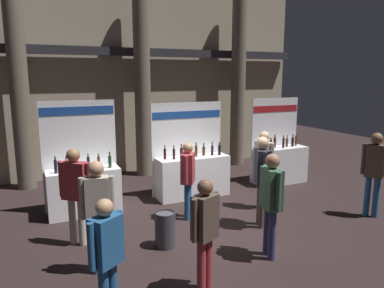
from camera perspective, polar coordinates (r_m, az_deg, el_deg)
ground_plane at (r=7.58m, az=2.42°, el=-12.54°), size 24.00×24.00×0.00m
hall_colonnade at (r=11.48m, az=-8.71°, el=12.05°), size 11.10×1.07×6.69m
exhibitor_booth_0 at (r=8.33m, az=-16.64°, el=-6.33°), size 1.60×0.66×2.46m
exhibitor_booth_1 at (r=9.12m, az=-0.02°, el=-4.46°), size 1.90×0.66×2.33m
exhibitor_booth_2 at (r=10.57m, az=13.56°, el=-2.62°), size 1.54×0.66×2.37m
trash_bin at (r=6.60m, az=-4.23°, el=-13.21°), size 0.37×0.37×0.64m
visitor_0 at (r=8.33m, az=11.13°, el=-2.89°), size 0.33×0.51×1.78m
visitor_1 at (r=5.68m, az=-14.55°, el=-9.69°), size 0.51×0.28×1.76m
visitor_2 at (r=6.71m, az=-17.85°, el=-6.55°), size 0.50×0.46×1.76m
visitor_3 at (r=6.10m, az=12.30°, el=-7.97°), size 0.31×0.56×1.76m
visitor_4 at (r=8.57m, az=26.68°, el=-3.24°), size 0.40×0.45×1.82m
visitor_5 at (r=7.29m, az=10.88°, el=-4.41°), size 0.40×0.54×1.83m
visitor_7 at (r=5.08m, az=2.04°, el=-12.82°), size 0.48×0.35×1.63m
visitor_8 at (r=7.60m, az=-0.65°, el=-4.63°), size 0.43×0.50×1.63m
visitor_9 at (r=4.62m, az=-13.26°, el=-15.98°), size 0.46×0.40×1.58m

